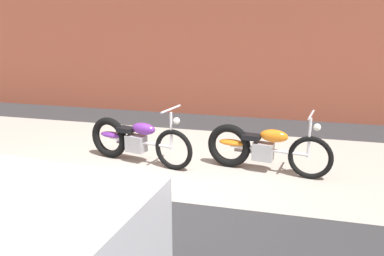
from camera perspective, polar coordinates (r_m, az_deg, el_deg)
The scene contains 4 objects.
ground_plane at distance 5.61m, azimuth -8.85°, elevation -9.80°, with size 80.00×80.00×0.00m, color #2D2D30.
sidewalk_slab at distance 7.12m, azimuth -3.35°, elevation -3.99°, with size 36.00×3.50×0.01m, color #9E998E.
motorcycle_purple at distance 6.77m, azimuth -8.63°, elevation -1.67°, with size 1.98×0.73×1.03m.
motorcycle_orange at distance 6.38m, azimuth 9.60°, elevation -2.79°, with size 2.00×0.65×1.03m.
Camera 1 is at (2.06, -4.63, 2.39)m, focal length 36.85 mm.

